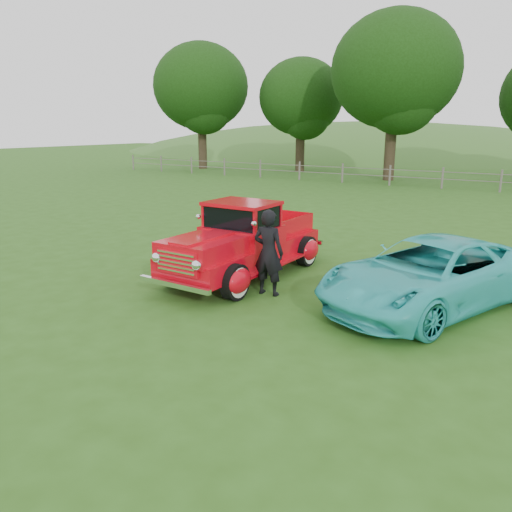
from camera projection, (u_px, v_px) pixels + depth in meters
The scene contains 9 objects.
ground at pixel (207, 302), 10.11m from camera, with size 140.00×140.00×0.00m, color #2A5316.
distant_hills at pixel (469, 192), 62.34m from camera, with size 116.00×60.00×18.00m.
fence_line at pixel (442, 178), 28.09m from camera, with size 48.00×0.12×1.20m.
tree_far_west at pixel (201, 87), 40.03m from camera, with size 7.60×7.60×9.93m.
tree_mid_west at pixel (301, 97), 37.86m from camera, with size 6.40×6.40×8.46m.
tree_near_west at pixel (395, 70), 31.02m from camera, with size 8.00×8.00×10.42m.
red_pickup at pixel (244, 243), 11.70m from camera, with size 2.33×5.03×1.78m.
teal_sedan at pixel (430, 274), 9.65m from camera, with size 2.24×4.86×1.35m, color #30C1C0.
man at pixel (269, 253), 10.34m from camera, with size 0.66×0.43×1.82m, color black.
Camera 1 is at (5.85, -7.61, 3.46)m, focal length 35.00 mm.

